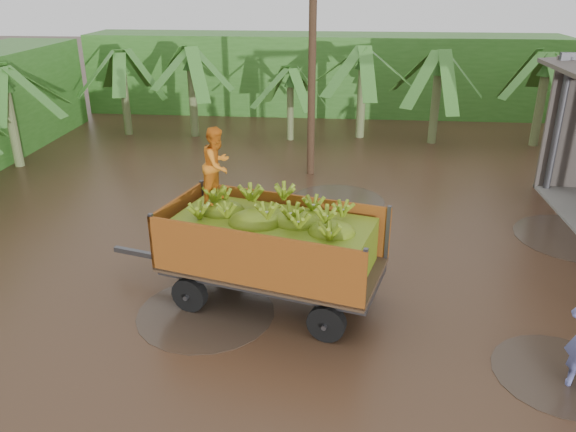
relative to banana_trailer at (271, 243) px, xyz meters
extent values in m
plane|color=black|center=(2.36, 1.43, -1.29)|extent=(100.00, 100.00, 0.00)
cube|color=#2D661E|center=(0.36, 17.43, 0.51)|extent=(22.00, 3.00, 3.60)
cube|color=#47474C|center=(-2.81, 0.77, -0.78)|extent=(1.65, 0.55, 0.11)
imported|color=orange|center=(-1.09, 0.45, 1.42)|extent=(0.79, 0.88, 1.51)
cylinder|color=#47301E|center=(0.33, 8.05, 2.70)|extent=(0.24, 0.24, 7.97)
camera|label=1|loc=(1.24, -9.75, 4.81)|focal=35.00mm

